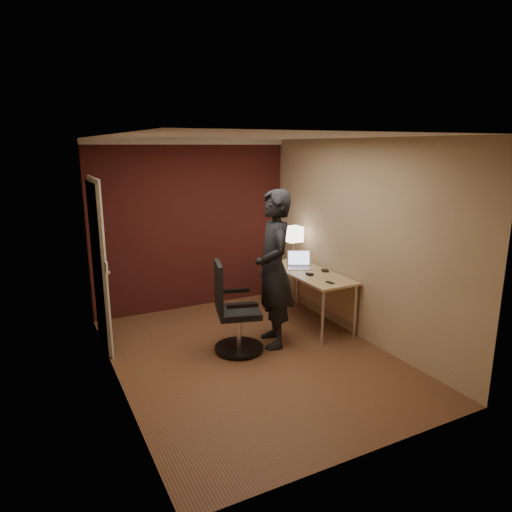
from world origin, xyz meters
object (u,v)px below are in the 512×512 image
at_px(person, 274,269).
at_px(desk, 313,280).
at_px(phone, 330,283).
at_px(laptop, 299,263).
at_px(desk_lamp, 293,235).
at_px(mouse, 310,274).
at_px(wallet, 325,271).
at_px(office_chair, 233,314).

bearing_deg(person, desk, 130.44).
bearing_deg(phone, laptop, 80.32).
xyz_separation_m(desk_lamp, mouse, (-0.16, -0.69, -0.40)).
xyz_separation_m(desk_lamp, wallet, (0.13, -0.63, -0.41)).
bearing_deg(desk_lamp, laptop, -104.64).
xyz_separation_m(desk, person, (-0.85, -0.40, 0.36)).
distance_m(mouse, phone, 0.41).
height_order(desk, laptop, laptop).
bearing_deg(office_chair, desk, 15.19).
height_order(desk, phone, phone).
distance_m(desk, phone, 0.58).
relative_size(desk, mouse, 15.00).
relative_size(laptop, wallet, 3.71).
distance_m(wallet, office_chair, 1.57).
height_order(wallet, person, person).
bearing_deg(wallet, mouse, -168.30).
xyz_separation_m(desk_lamp, office_chair, (-1.39, -0.93, -0.67)).
relative_size(desk_lamp, person, 0.28).
bearing_deg(desk, office_chair, -164.81).
bearing_deg(desk_lamp, wallet, -78.24).
bearing_deg(phone, wallet, 55.44).
height_order(mouse, phone, mouse).
bearing_deg(phone, desk_lamp, 77.58).
bearing_deg(desk_lamp, desk, -90.29).
bearing_deg(laptop, desk_lamp, 75.36).
xyz_separation_m(laptop, wallet, (0.20, -0.34, -0.05)).
bearing_deg(laptop, person, -139.66).
xyz_separation_m(office_chair, person, (0.54, -0.02, 0.48)).
bearing_deg(wallet, laptop, 120.61).
distance_m(desk_lamp, office_chair, 1.80).
bearing_deg(mouse, person, -163.74).
bearing_deg(person, office_chair, -76.44).
bearing_deg(mouse, desk, 36.49).
relative_size(mouse, wallet, 0.91).
distance_m(desk_lamp, mouse, 0.81).
height_order(mouse, office_chair, office_chair).
distance_m(laptop, office_chair, 1.50).
distance_m(laptop, wallet, 0.40).
height_order(mouse, person, person).
xyz_separation_m(mouse, phone, (0.03, -0.41, -0.01)).
relative_size(phone, office_chair, 0.11).
distance_m(desk, office_chair, 1.44).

